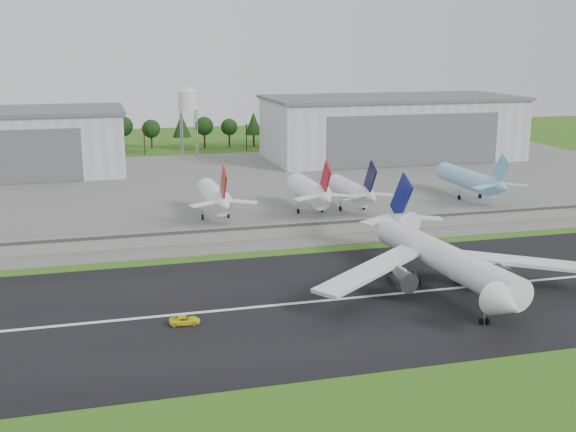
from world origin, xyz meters
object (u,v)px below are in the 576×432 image
object	(u,v)px
parked_jet_red_a	(216,198)
parked_jet_navy	(354,191)
parked_jet_red_b	(312,192)
parked_jet_skyblue	(473,180)
main_airliner	(445,266)
ground_vehicle	(185,320)

from	to	relation	value
parked_jet_red_a	parked_jet_navy	distance (m)	38.81
parked_jet_red_a	parked_jet_red_b	bearing A→B (deg)	0.04
parked_jet_red_b	parked_jet_skyblue	size ratio (longest dim) A/B	0.84
parked_jet_red_a	parked_jet_navy	bearing A→B (deg)	-0.08
main_airliner	ground_vehicle	distance (m)	50.19
main_airliner	parked_jet_red_b	size ratio (longest dim) A/B	1.89
parked_jet_navy	parked_jet_red_b	bearing A→B (deg)	179.64
ground_vehicle	parked_jet_skyblue	xyz separation A→B (m)	(95.86, 76.31, 5.30)
main_airliner	parked_jet_skyblue	world-z (taller)	main_airliner
parked_jet_skyblue	main_airliner	bearing A→B (deg)	-122.59
parked_jet_red_b	parked_jet_skyblue	xyz separation A→B (m)	(51.86, 4.98, -0.22)
ground_vehicle	main_airliner	bearing A→B (deg)	-82.08
main_airliner	parked_jet_red_a	size ratio (longest dim) A/B	1.89
parked_jet_red_b	parked_jet_red_a	bearing A→B (deg)	-179.96
main_airliner	parked_jet_skyblue	distance (m)	85.46
parked_jet_red_a	parked_jet_red_b	size ratio (longest dim) A/B	1.00
parked_jet_red_b	ground_vehicle	bearing A→B (deg)	-121.67
main_airliner	parked_jet_red_a	xyz separation A→B (m)	(-32.34, 67.00, 1.30)
parked_jet_red_b	parked_jet_navy	xyz separation A→B (m)	(12.31, -0.08, -0.46)
ground_vehicle	parked_jet_navy	bearing A→B (deg)	-35.35
ground_vehicle	parked_jet_navy	distance (m)	90.96
parked_jet_navy	parked_jet_skyblue	xyz separation A→B (m)	(39.55, 5.05, 0.24)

